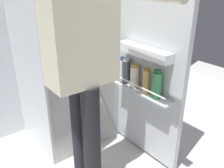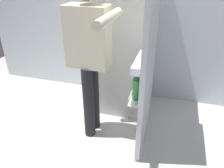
{
  "view_description": "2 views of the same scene",
  "coord_description": "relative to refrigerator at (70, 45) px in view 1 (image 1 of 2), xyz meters",
  "views": [
    {
      "loc": [
        -0.95,
        -1.29,
        1.46
      ],
      "look_at": [
        0.03,
        -0.05,
        0.74
      ],
      "focal_mm": 39.6,
      "sensor_mm": 36.0,
      "label": 1
    },
    {
      "loc": [
        0.58,
        -1.99,
        1.74
      ],
      "look_at": [
        0.03,
        -0.14,
        0.69
      ],
      "focal_mm": 35.44,
      "sensor_mm": 36.0,
      "label": 2
    }
  ],
  "objects": [
    {
      "name": "ground_plane",
      "position": [
        -0.03,
        -0.52,
        -0.9
      ],
      "size": [
        5.83,
        5.83,
        0.0
      ],
      "primitive_type": "plane",
      "color": "silver"
    },
    {
      "name": "person",
      "position": [
        -0.24,
        -0.6,
        0.1
      ],
      "size": [
        0.53,
        0.74,
        1.67
      ],
      "color": "black",
      "rests_on": "ground_plane"
    },
    {
      "name": "refrigerator",
      "position": [
        0.0,
        0.0,
        0.0
      ],
      "size": [
        0.74,
        1.32,
        1.8
      ],
      "color": "silver",
      "rests_on": "ground_plane"
    }
  ]
}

